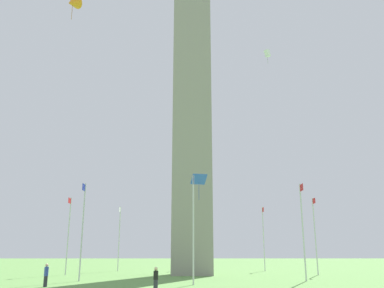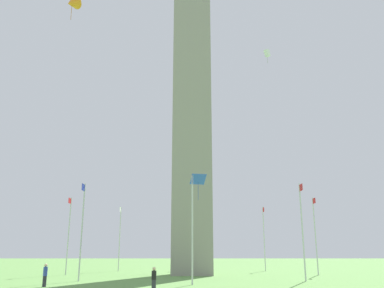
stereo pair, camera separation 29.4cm
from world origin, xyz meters
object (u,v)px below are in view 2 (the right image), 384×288
(flagpole_w, at_px, (69,232))
(kite_white_box, at_px, (267,53))
(flagpole_s, at_px, (192,237))
(flagpole_ne, at_px, (302,227))
(flagpole_e, at_px, (315,232))
(kite_orange_delta, at_px, (72,3))
(person_black_shirt, at_px, (154,280))
(flagpole_sw, at_px, (120,235))
(obelisk_monument, at_px, (192,100))
(flagpole_nw, at_px, (82,227))
(flagpole_n, at_px, (192,223))
(flagpole_se, at_px, (264,235))
(kite_blue_diamond, at_px, (198,180))
(person_blue_shirt, at_px, (45,275))

(flagpole_w, distance_m, kite_white_box, 31.77)
(flagpole_s, bearing_deg, flagpole_ne, 22.50)
(flagpole_e, distance_m, kite_orange_delta, 37.23)
(flagpole_ne, relative_size, person_black_shirt, 5.60)
(flagpole_ne, xyz_separation_m, flagpole_sw, (-20.83, -20.83, 0.00))
(obelisk_monument, xyz_separation_m, kite_orange_delta, (13.70, -12.10, 5.03))
(obelisk_monument, height_order, kite_white_box, obelisk_monument)
(flagpole_s, height_order, kite_orange_delta, kite_orange_delta)
(flagpole_ne, xyz_separation_m, flagpole_s, (-25.14, -10.41, 0.00))
(flagpole_w, xyz_separation_m, flagpole_nw, (10.41, 4.31, 0.00))
(flagpole_e, bearing_deg, person_black_shirt, -39.42)
(flagpole_n, bearing_deg, flagpole_w, -135.00)
(flagpole_n, xyz_separation_m, flagpole_w, (-14.73, -14.73, 0.00))
(flagpole_e, bearing_deg, flagpole_n, -45.00)
(flagpole_n, height_order, flagpole_w, same)
(flagpole_se, distance_m, kite_blue_diamond, 24.39)
(flagpole_e, height_order, person_black_shirt, flagpole_e)
(flagpole_n, relative_size, flagpole_se, 1.00)
(obelisk_monument, relative_size, flagpole_s, 4.84)
(flagpole_e, relative_size, person_black_shirt, 5.60)
(flagpole_se, bearing_deg, flagpole_s, -112.50)
(kite_blue_diamond, relative_size, kite_white_box, 1.30)
(flagpole_ne, distance_m, kite_blue_diamond, 10.80)
(person_blue_shirt, bearing_deg, kite_blue_diamond, -11.29)
(flagpole_e, relative_size, flagpole_se, 1.00)
(kite_orange_delta, bearing_deg, person_blue_shirt, 14.09)
(person_blue_shirt, distance_m, kite_orange_delta, 26.14)
(flagpole_s, height_order, flagpole_sw, same)
(flagpole_nw, bearing_deg, flagpole_e, 112.50)
(person_blue_shirt, bearing_deg, flagpole_s, 35.47)
(kite_white_box, bearing_deg, flagpole_e, 135.49)
(person_blue_shirt, bearing_deg, obelisk_monument, 21.13)
(obelisk_monument, relative_size, flagpole_sw, 4.84)
(flagpole_n, height_order, flagpole_s, same)
(flagpole_n, relative_size, flagpole_ne, 1.00)
(flagpole_se, height_order, kite_blue_diamond, kite_blue_diamond)
(flagpole_se, relative_size, kite_white_box, 4.96)
(obelisk_monument, relative_size, flagpole_nw, 4.84)
(flagpole_ne, relative_size, flagpole_w, 1.00)
(flagpole_ne, distance_m, flagpole_se, 20.83)
(flagpole_nw, distance_m, kite_orange_delta, 22.21)
(flagpole_e, bearing_deg, flagpole_nw, -67.50)
(flagpole_sw, bearing_deg, kite_orange_delta, -4.00)
(flagpole_sw, bearing_deg, kite_white_box, 49.67)
(flagpole_n, bearing_deg, flagpole_e, 135.00)
(flagpole_e, distance_m, flagpole_s, 20.83)
(flagpole_n, height_order, person_black_shirt, flagpole_n)
(flagpole_sw, xyz_separation_m, flagpole_w, (10.41, -4.31, 0.00))
(kite_orange_delta, bearing_deg, kite_blue_diamond, 99.70)
(kite_blue_diamond, bearing_deg, flagpole_sw, -153.38)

